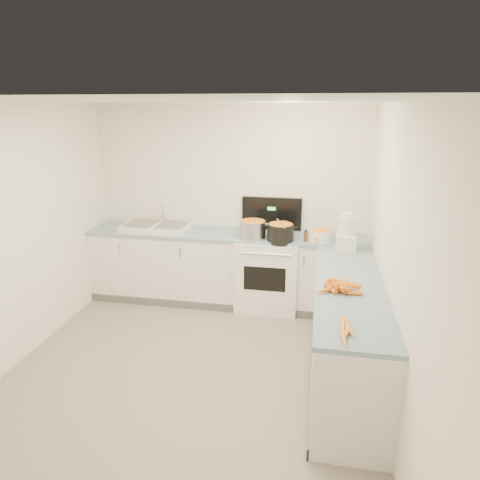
% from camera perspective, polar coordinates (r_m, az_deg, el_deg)
% --- Properties ---
extents(floor, '(3.50, 4.00, 0.00)m').
position_cam_1_polar(floor, '(4.29, -6.98, -17.77)').
color(floor, gray).
rests_on(floor, ground).
extents(ceiling, '(3.50, 4.00, 0.00)m').
position_cam_1_polar(ceiling, '(3.51, -8.54, 17.83)').
color(ceiling, white).
rests_on(ceiling, ground).
extents(wall_back, '(3.50, 0.00, 2.50)m').
position_cam_1_polar(wall_back, '(5.58, -1.34, 4.86)').
color(wall_back, white).
rests_on(wall_back, ground).
extents(wall_front, '(3.50, 0.00, 2.50)m').
position_cam_1_polar(wall_front, '(2.12, -25.53, -19.46)').
color(wall_front, white).
rests_on(wall_front, ground).
extents(wall_left, '(0.00, 4.00, 2.50)m').
position_cam_1_polar(wall_left, '(4.56, -29.08, -0.26)').
color(wall_left, white).
rests_on(wall_left, ground).
extents(wall_right, '(0.00, 4.00, 2.50)m').
position_cam_1_polar(wall_right, '(3.60, 19.94, -3.40)').
color(wall_right, white).
rests_on(wall_right, ground).
extents(counter_back, '(3.50, 0.62, 0.94)m').
position_cam_1_polar(counter_back, '(5.52, -1.93, -3.73)').
color(counter_back, white).
rests_on(counter_back, ground).
extents(counter_right, '(0.62, 2.20, 0.94)m').
position_cam_1_polar(counter_right, '(4.15, 14.02, -11.84)').
color(counter_right, white).
rests_on(counter_right, ground).
extents(stove, '(0.76, 0.65, 1.36)m').
position_cam_1_polar(stove, '(5.42, 3.74, -4.13)').
color(stove, white).
rests_on(stove, ground).
extents(sink, '(0.86, 0.52, 0.31)m').
position_cam_1_polar(sink, '(5.62, -10.98, 1.78)').
color(sink, white).
rests_on(sink, counter_back).
extents(steel_pot, '(0.42, 0.42, 0.23)m').
position_cam_1_polar(steel_pot, '(5.14, 1.73, 1.29)').
color(steel_pot, silver).
rests_on(steel_pot, stove).
extents(black_pot, '(0.35, 0.35, 0.22)m').
position_cam_1_polar(black_pot, '(5.06, 5.40, 0.91)').
color(black_pot, black).
rests_on(black_pot, stove).
extents(wooden_spoon, '(0.14, 0.39, 0.02)m').
position_cam_1_polar(wooden_spoon, '(5.03, 5.44, 2.23)').
color(wooden_spoon, '#AD7A47').
rests_on(wooden_spoon, black_pot).
extents(mixing_bowl, '(0.35, 0.35, 0.13)m').
position_cam_1_polar(mixing_bowl, '(5.13, 10.76, 0.59)').
color(mixing_bowl, white).
rests_on(mixing_bowl, counter_back).
extents(extract_bottle, '(0.05, 0.05, 0.12)m').
position_cam_1_polar(extract_bottle, '(5.08, 8.75, 0.47)').
color(extract_bottle, '#593319').
rests_on(extract_bottle, counter_back).
extents(spice_jar, '(0.05, 0.05, 0.08)m').
position_cam_1_polar(spice_jar, '(5.01, 10.17, -0.05)').
color(spice_jar, '#E5B266').
rests_on(spice_jar, counter_back).
extents(food_processor, '(0.21, 0.25, 0.43)m').
position_cam_1_polar(food_processor, '(4.83, 14.00, 0.77)').
color(food_processor, white).
rests_on(food_processor, counter_right).
extents(carrot_pile, '(0.42, 0.36, 0.10)m').
position_cam_1_polar(carrot_pile, '(3.80, 13.10, -6.04)').
color(carrot_pile, orange).
rests_on(carrot_pile, counter_right).
extents(peeled_carrots, '(0.12, 0.43, 0.04)m').
position_cam_1_polar(peeled_carrots, '(3.15, 13.96, -11.68)').
color(peeled_carrots, orange).
rests_on(peeled_carrots, counter_right).
extents(peelings, '(0.23, 0.28, 0.01)m').
position_cam_1_polar(peelings, '(5.68, -12.58, 2.26)').
color(peelings, tan).
rests_on(peelings, sink).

